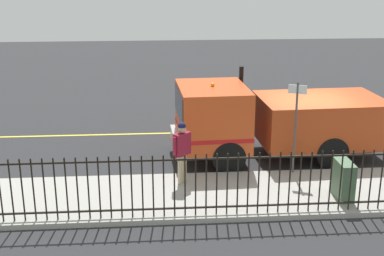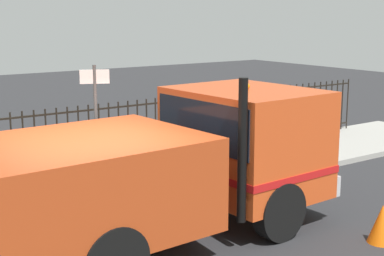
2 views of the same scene
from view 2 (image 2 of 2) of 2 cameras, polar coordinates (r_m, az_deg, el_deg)
sidewalk_slab at (r=11.35m, az=-15.73°, el=-7.22°), size 2.76×24.34×0.13m
work_truck at (r=9.14m, az=-2.19°, el=-3.26°), size 2.78×6.49×2.66m
worker_standing at (r=12.33m, az=2.77°, el=-0.02°), size 0.49×0.50×1.70m
iron_fence at (r=12.20m, az=-17.81°, el=-2.02°), size 0.04×20.72×1.50m
utility_cabinet at (r=11.64m, az=-16.53°, el=-4.01°), size 0.83×0.35×0.95m
traffic_cone at (r=9.73m, az=18.17°, el=-8.94°), size 0.44×0.44×0.62m
street_sign at (r=10.13m, az=-9.41°, el=0.57°), size 0.25×0.46×2.58m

